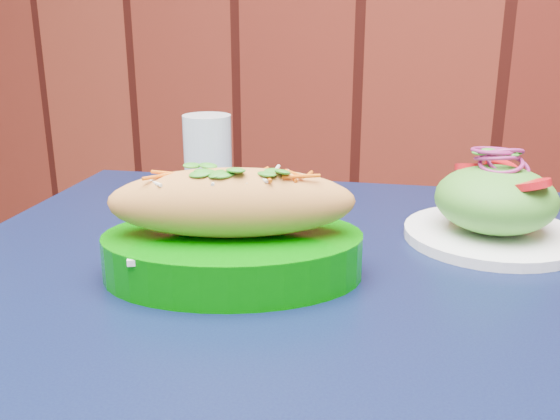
% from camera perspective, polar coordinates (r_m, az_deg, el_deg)
% --- Properties ---
extents(cafe_table, '(0.95, 0.95, 0.75)m').
position_cam_1_polar(cafe_table, '(0.66, 1.24, -13.66)').
color(cafe_table, black).
rests_on(cafe_table, ground).
extents(banh_mi_basket, '(0.31, 0.26, 0.12)m').
position_cam_1_polar(banh_mi_basket, '(0.62, -4.36, -1.98)').
color(banh_mi_basket, '#006E01').
rests_on(banh_mi_basket, cafe_table).
extents(salad_plate, '(0.20, 0.20, 0.11)m').
position_cam_1_polar(salad_plate, '(0.77, 19.05, 0.35)').
color(salad_plate, white).
rests_on(salad_plate, cafe_table).
extents(water_glass, '(0.07, 0.07, 0.11)m').
position_cam_1_polar(water_glass, '(0.93, -6.62, 5.12)').
color(water_glass, silver).
rests_on(water_glass, cafe_table).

